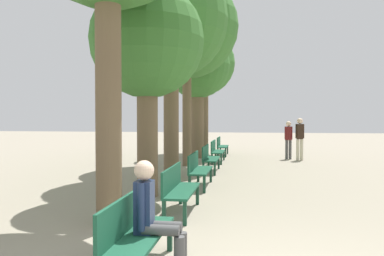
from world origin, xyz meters
The scene contains 14 objects.
bench_row_0 centered at (-1.53, 0.69, 0.48)m, with size 0.42×1.53×0.83m.
bench_row_1 centered at (-1.53, 3.26, 0.48)m, with size 0.42×1.53×0.83m.
bench_row_2 centered at (-1.53, 5.82, 0.48)m, with size 0.42×1.53×0.83m.
bench_row_3 centered at (-1.53, 8.39, 0.48)m, with size 0.42×1.53×0.83m.
bench_row_4 centered at (-1.53, 10.96, 0.48)m, with size 0.42×1.53×0.83m.
bench_row_5 centered at (-1.53, 13.53, 0.48)m, with size 0.42×1.53×0.83m.
tree_row_1 centered at (-2.45, 4.60, 3.27)m, with size 2.45×2.45×4.57m.
tree_row_2 centered at (-2.45, 7.08, 4.35)m, with size 3.19×3.19×6.00m.
tree_row_3 centered at (-2.45, 9.76, 4.84)m, with size 3.59×3.59×6.66m.
tree_row_4 centered at (-2.45, 12.44, 3.79)m, with size 2.76×2.76×5.28m.
tree_row_5 centered at (-2.45, 14.53, 4.21)m, with size 2.99×2.99×5.78m.
person_seated centered at (-1.31, 0.76, 0.65)m, with size 0.58×0.33×1.23m.
pedestrian_near centered at (1.70, 12.09, 0.96)m, with size 0.34×0.23×1.68m.
pedestrian_mid centered at (1.30, 12.46, 0.89)m, with size 0.31×0.26×1.55m.
Camera 1 is at (-0.29, -3.20, 1.69)m, focal length 35.00 mm.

